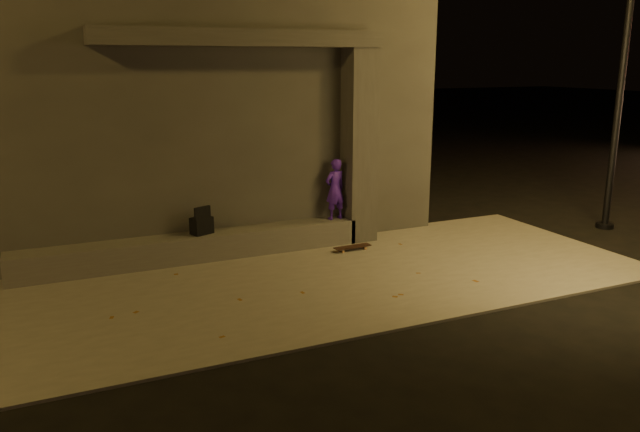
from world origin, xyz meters
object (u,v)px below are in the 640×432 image
column (359,147)px  skateboarder (335,189)px  skateboard (353,247)px  backpack (202,224)px

column → skateboarder: 0.92m
skateboarder → skateboard: (0.05, -0.65, -0.96)m
skateboard → skateboarder: bearing=91.2°
backpack → skateboard: backpack is taller
skateboarder → skateboard: bearing=83.9°
column → backpack: bearing=180.0°
column → backpack: size_ratio=7.14×
skateboarder → backpack: skateboarder is taller
column → skateboard: column is taller
column → skateboarder: column is taller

